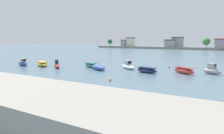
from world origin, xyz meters
TOP-DOWN VIEW (x-y plane):
  - ground_plane at (0.00, 0.00)m, footprint 400.00×400.00m
  - moored_boat_0 at (-10.76, 9.44)m, footprint 4.10×2.42m
  - moored_boat_1 at (-6.21, 11.23)m, footprint 5.51×4.13m
  - moored_boat_2 at (-0.80, 10.61)m, footprint 3.28×2.82m
  - moored_boat_3 at (5.19, 15.04)m, footprint 3.93×2.50m
  - moored_boat_4 at (8.74, 12.74)m, footprint 4.83×3.46m
  - moored_boat_5 at (13.65, 16.87)m, footprint 4.44×3.67m
  - moored_boat_6 at (18.64, 14.35)m, footprint 4.53×2.65m
  - moored_boat_7 at (24.99, 16.69)m, footprint 4.41×3.39m
  - moored_boat_8 at (29.60, 18.63)m, footprint 3.48×2.53m
  - mooring_buoy_1 at (21.24, 22.39)m, footprint 0.36×0.36m
  - mooring_buoy_2 at (15.90, 4.77)m, footprint 0.39×0.39m
  - mooring_buoy_3 at (-13.79, 28.29)m, footprint 0.29×0.29m
  - distant_shoreline at (3.98, 109.52)m, footprint 99.34×8.69m

SIDE VIEW (x-z plane):
  - ground_plane at x=0.00m, z-range 0.00..0.00m
  - mooring_buoy_3 at x=-13.79m, z-range 0.00..0.29m
  - mooring_buoy_1 at x=21.24m, z-range 0.00..0.36m
  - mooring_buoy_2 at x=15.90m, z-range 0.00..0.39m
  - moored_boat_3 at x=5.19m, z-range -0.02..1.01m
  - moored_boat_6 at x=18.64m, z-range -0.02..1.01m
  - moored_boat_1 at x=-6.21m, z-range -0.02..1.09m
  - moored_boat_7 at x=24.99m, z-range -0.02..1.13m
  - moored_boat_4 at x=8.74m, z-range -2.47..3.58m
  - moored_boat_2 at x=-0.80m, z-range -0.29..1.53m
  - moored_boat_0 at x=-10.76m, z-range -0.25..1.51m
  - moored_boat_5 at x=13.65m, z-range -0.28..1.57m
  - moored_boat_8 at x=29.60m, z-range -0.27..1.73m
  - distant_shoreline at x=3.98m, z-range -1.55..6.60m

